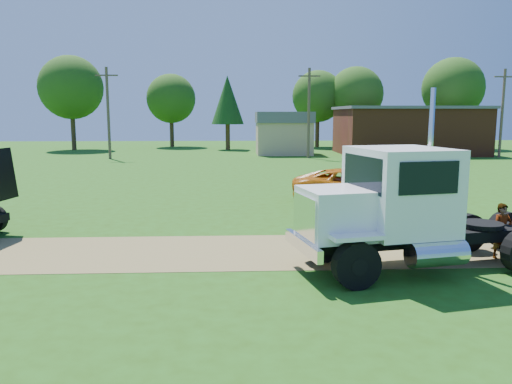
{
  "coord_description": "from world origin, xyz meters",
  "views": [
    {
      "loc": [
        -1.7,
        -15.58,
        4.35
      ],
      "look_at": [
        -0.87,
        2.17,
        1.6
      ],
      "focal_mm": 35.0,
      "sensor_mm": 36.0,
      "label": 1
    }
  ],
  "objects": [
    {
      "name": "white_semi_tractor",
      "position": [
        3.04,
        -2.08,
        1.75
      ],
      "size": [
        8.69,
        4.33,
        5.13
      ],
      "rotation": [
        0.0,
        0.0,
        0.2
      ],
      "color": "black",
      "rests_on": "ground"
    },
    {
      "name": "tan_shed",
      "position": [
        4.0,
        40.0,
        2.42
      ],
      "size": [
        6.2,
        5.4,
        4.7
      ],
      "color": "tan",
      "rests_on": "ground"
    },
    {
      "name": "orange_pickup",
      "position": [
        4.32,
        8.79,
        0.85
      ],
      "size": [
        6.55,
        4.02,
        1.69
      ],
      "primitive_type": "imported",
      "rotation": [
        0.0,
        0.0,
        1.36
      ],
      "color": "#C06209",
      "rests_on": "ground"
    },
    {
      "name": "dirt_track",
      "position": [
        0.0,
        0.0,
        0.01
      ],
      "size": [
        120.0,
        4.2,
        0.01
      ],
      "primitive_type": "cube",
      "color": "olive",
      "rests_on": "ground"
    },
    {
      "name": "ground",
      "position": [
        0.0,
        0.0,
        0.0
      ],
      "size": [
        140.0,
        140.0,
        0.0
      ],
      "primitive_type": "plane",
      "color": "#254A10",
      "rests_on": "ground"
    },
    {
      "name": "utility_poles",
      "position": [
        6.0,
        35.0,
        4.71
      ],
      "size": [
        42.2,
        0.28,
        9.0
      ],
      "color": "#4F392C",
      "rests_on": "ground"
    },
    {
      "name": "spectator_b",
      "position": [
        6.29,
        9.8,
        0.97
      ],
      "size": [
        1.15,
        1.04,
        1.93
      ],
      "primitive_type": "imported",
      "rotation": [
        0.0,
        0.0,
        3.54
      ],
      "color": "#999999",
      "rests_on": "ground"
    },
    {
      "name": "spectator_a",
      "position": [
        6.47,
        -1.15,
        0.85
      ],
      "size": [
        0.67,
        0.49,
        1.71
      ],
      "primitive_type": "imported",
      "rotation": [
        0.0,
        0.0,
        0.13
      ],
      "color": "#999999",
      "rests_on": "ground"
    },
    {
      "name": "tree_row",
      "position": [
        4.05,
        50.65,
        7.24
      ],
      "size": [
        56.69,
        12.85,
        11.76
      ],
      "color": "#392717",
      "rests_on": "ground"
    },
    {
      "name": "brick_building",
      "position": [
        18.0,
        40.0,
        2.66
      ],
      "size": [
        15.4,
        10.4,
        5.3
      ],
      "color": "brown",
      "rests_on": "ground"
    }
  ]
}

